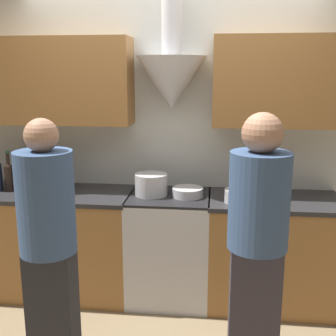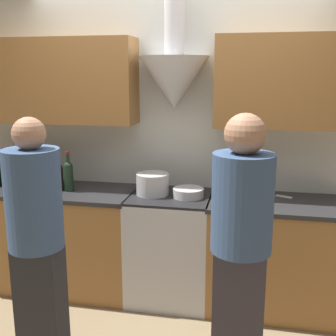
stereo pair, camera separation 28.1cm
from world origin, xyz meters
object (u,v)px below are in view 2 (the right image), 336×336
Objects in this scene: wine_bottle_7 at (48,173)px; stock_pot at (153,184)px; stove_range at (170,246)px; orange_fruit at (252,196)px; saucepan at (236,198)px; wine_bottle_3 at (6,171)px; wine_bottle_9 at (69,174)px; wine_bottle_4 at (17,172)px; wine_bottle_6 at (37,174)px; person_foreground_right at (240,252)px; mixing_bowl at (188,193)px; person_foreground_left at (37,245)px; wine_bottle_5 at (28,174)px; wine_bottle_8 at (59,175)px.

wine_bottle_7 is 1.27× the size of stock_pot.
orange_fruit is at bearing -2.31° from stove_range.
stove_range is 0.74m from saucepan.
stove_range is at bearing 0.82° from wine_bottle_3.
wine_bottle_3 reaches higher than stock_pot.
stock_pot is at bearing 0.78° from wine_bottle_7.
wine_bottle_9 reaches higher than stove_range.
wine_bottle_4 is 0.19m from wine_bottle_6.
orange_fruit is 0.05× the size of person_foreground_right.
wine_bottle_4 is 1.02× the size of wine_bottle_9.
stove_range is 1.34m from person_foreground_right.
stove_range is 2.61× the size of wine_bottle_3.
mixing_bowl is 0.40m from saucepan.
stove_range is 0.55× the size of person_foreground_left.
wine_bottle_3 is 0.21m from wine_bottle_5.
wine_bottle_6 is at bearing -179.81° from orange_fruit.
wine_bottle_9 reaches higher than saucepan.
person_foreground_left is (0.61, -1.13, -0.12)m from wine_bottle_6.
orange_fruit is at bearing 40.49° from saucepan.
wine_bottle_6 is 1.21× the size of stock_pot.
wine_bottle_4 reaches higher than orange_fruit.
wine_bottle_6 is at bearing 176.63° from saucepan.
saucepan is at bearing -16.50° from mixing_bowl.
wine_bottle_5 is at bearing -0.56° from wine_bottle_3.
mixing_bowl is at bearing 0.15° from wine_bottle_5.
wine_bottle_6 is 0.19× the size of person_foreground_right.
person_foreground_right reaches higher than person_foreground_left.
person_foreground_left reaches higher than wine_bottle_3.
wine_bottle_3 is at bearing -179.19° from wine_bottle_7.
wine_bottle_6 is at bearing -169.93° from wine_bottle_7.
person_foreground_right reaches higher than wine_bottle_8.
stock_pot is at bearing 1.04° from wine_bottle_5.
saucepan is (0.38, -0.11, 0.01)m from mixing_bowl.
orange_fruit is (0.80, -0.02, -0.05)m from stock_pot.
wine_bottle_3 is 0.10m from wine_bottle_4.
orange_fruit is at bearing -0.82° from mixing_bowl.
wine_bottle_3 is at bearing 179.44° from wine_bottle_5.
wine_bottle_7 is at bearing 0.81° from wine_bottle_3.
person_foreground_right reaches higher than wine_bottle_6.
wine_bottle_8 is at bearing -1.64° from wine_bottle_5.
mixing_bowl is (1.10, 0.01, -0.09)m from wine_bottle_8.
wine_bottle_4 is at bearing 124.85° from person_foreground_left.
person_foreground_left is (-1.20, -1.14, -0.03)m from orange_fruit.
wine_bottle_4 is 1.02× the size of wine_bottle_7.
wine_bottle_5 is 1.89m from orange_fruit.
person_foreground_left is at bearing -136.12° from saucepan.
stock_pot is (0.72, 0.03, -0.05)m from wine_bottle_9.
person_foreground_right is (0.07, -0.96, -0.01)m from saucepan.
wine_bottle_8 reaches higher than stock_pot.
wine_bottle_3 is 1.05× the size of wine_bottle_8.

